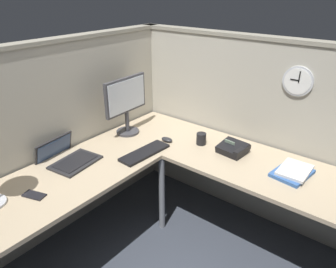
# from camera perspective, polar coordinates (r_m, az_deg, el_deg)

# --- Properties ---
(ground_plane) EXTENTS (6.80, 6.80, 0.00)m
(ground_plane) POSITION_cam_1_polar(r_m,az_deg,el_deg) (2.74, -0.56, -19.35)
(ground_plane) COLOR #383D47
(cubicle_wall_back) EXTENTS (2.57, 0.12, 1.58)m
(cubicle_wall_back) POSITION_cam_1_polar(r_m,az_deg,el_deg) (2.65, -20.66, -1.81)
(cubicle_wall_back) COLOR #A8A393
(cubicle_wall_back) RESTS_ON ground
(cubicle_wall_right) EXTENTS (0.12, 2.37, 1.58)m
(cubicle_wall_right) POSITION_cam_1_polar(r_m,az_deg,el_deg) (2.81, 14.91, 0.59)
(cubicle_wall_right) COLOR #A8A393
(cubicle_wall_right) RESTS_ON ground
(desk) EXTENTS (2.35, 2.15, 0.73)m
(desk) POSITION_cam_1_polar(r_m,az_deg,el_deg) (2.23, -2.06, -10.38)
(desk) COLOR tan
(desk) RESTS_ON ground
(monitor) EXTENTS (0.46, 0.20, 0.50)m
(monitor) POSITION_cam_1_polar(r_m,az_deg,el_deg) (2.74, -7.53, 5.80)
(monitor) COLOR #38383D
(monitor) RESTS_ON desk
(laptop) EXTENTS (0.39, 0.42, 0.22)m
(laptop) POSITION_cam_1_polar(r_m,az_deg,el_deg) (2.50, -17.83, -3.97)
(laptop) COLOR #232326
(laptop) RESTS_ON desk
(keyboard) EXTENTS (0.44, 0.16, 0.02)m
(keyboard) POSITION_cam_1_polar(r_m,az_deg,el_deg) (2.48, -4.21, -3.35)
(keyboard) COLOR black
(keyboard) RESTS_ON desk
(computer_mouse) EXTENTS (0.06, 0.10, 0.03)m
(computer_mouse) POSITION_cam_1_polar(r_m,az_deg,el_deg) (2.66, -0.19, -1.00)
(computer_mouse) COLOR #232326
(computer_mouse) RESTS_ON desk
(cell_phone) EXTENTS (0.11, 0.16, 0.01)m
(cell_phone) POSITION_cam_1_polar(r_m,az_deg,el_deg) (2.19, -22.89, -10.09)
(cell_phone) COLOR black
(cell_phone) RESTS_ON desk
(office_phone) EXTENTS (0.21, 0.22, 0.11)m
(office_phone) POSITION_cam_1_polar(r_m,az_deg,el_deg) (2.52, 11.65, -2.64)
(office_phone) COLOR black
(office_phone) RESTS_ON desk
(book_stack) EXTENTS (0.31, 0.25, 0.04)m
(book_stack) POSITION_cam_1_polar(r_m,az_deg,el_deg) (2.38, 21.55, -6.34)
(book_stack) COLOR #335999
(book_stack) RESTS_ON desk
(coffee_mug) EXTENTS (0.08, 0.08, 0.10)m
(coffee_mug) POSITION_cam_1_polar(r_m,az_deg,el_deg) (2.62, 5.98, -0.86)
(coffee_mug) COLOR black
(coffee_mug) RESTS_ON desk
(wall_clock) EXTENTS (0.04, 0.22, 0.22)m
(wall_clock) POSITION_cam_1_polar(r_m,az_deg,el_deg) (2.50, 22.32, 8.78)
(wall_clock) COLOR #B7BABF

